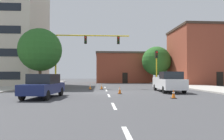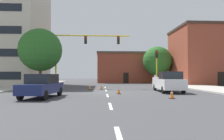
{
  "view_description": "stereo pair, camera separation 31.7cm",
  "coord_description": "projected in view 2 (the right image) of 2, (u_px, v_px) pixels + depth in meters",
  "views": [
    {
      "loc": [
        -0.78,
        -19.16,
        1.64
      ],
      "look_at": [
        0.84,
        6.07,
        2.32
      ],
      "focal_mm": 31.92,
      "sensor_mm": 36.0,
      "label": 1
    },
    {
      "loc": [
        -0.47,
        -19.18,
        1.64
      ],
      "look_at": [
        0.84,
        6.07,
        2.32
      ],
      "focal_mm": 31.92,
      "sensor_mm": 36.0,
      "label": 2
    }
  ],
  "objects": [
    {
      "name": "traffic_cone_roadside_b",
      "position": [
        172.0,
        94.0,
        14.05
      ],
      "size": [
        0.36,
        0.36,
        0.64
      ],
      "color": "black",
      "rests_on": "ground_plane"
    },
    {
      "name": "traffic_cone_roadside_a",
      "position": [
        90.0,
        87.0,
        23.09
      ],
      "size": [
        0.36,
        0.36,
        0.61
      ],
      "color": "black",
      "rests_on": "ground_plane"
    },
    {
      "name": "traffic_cone_roadside_c",
      "position": [
        101.0,
        87.0,
        23.2
      ],
      "size": [
        0.36,
        0.36,
        0.64
      ],
      "color": "black",
      "rests_on": "ground_plane"
    },
    {
      "name": "pickup_truck_white",
      "position": [
        168.0,
        82.0,
        19.64
      ],
      "size": [
        2.33,
        5.51,
        1.99
      ],
      "color": "white",
      "rests_on": "ground_plane"
    },
    {
      "name": "lane_stripe_seg_0",
      "position": [
        120.0,
        139.0,
        5.15
      ],
      "size": [
        0.16,
        2.4,
        0.01
      ],
      "primitive_type": "cube",
      "color": "silver",
      "rests_on": "ground_plane"
    },
    {
      "name": "traffic_signal_gantry",
      "position": [
        67.0,
        70.0,
        25.29
      ],
      "size": [
        10.27,
        1.2,
        6.83
      ],
      "color": "yellow",
      "rests_on": "ground_plane"
    },
    {
      "name": "lane_stripe_seg_3",
      "position": [
        106.0,
        90.0,
        21.62
      ],
      "size": [
        0.16,
        2.4,
        0.01
      ],
      "primitive_type": "cube",
      "color": "silver",
      "rests_on": "ground_plane"
    },
    {
      "name": "building_tall_left",
      "position": [
        2.0,
        27.0,
        33.33
      ],
      "size": [
        13.62,
        11.65,
        19.55
      ],
      "color": "beige",
      "rests_on": "ground_plane"
    },
    {
      "name": "traffic_light_pole_right",
      "position": [
        157.0,
        61.0,
        25.43
      ],
      "size": [
        0.32,
        0.47,
        4.8
      ],
      "color": "yellow",
      "rests_on": "ground_plane"
    },
    {
      "name": "building_row_right",
      "position": [
        205.0,
        56.0,
        36.18
      ],
      "size": [
        10.97,
        9.65,
        10.28
      ],
      "color": "brown",
      "rests_on": "ground_plane"
    },
    {
      "name": "traffic_cone_roadside_d",
      "position": [
        119.0,
        90.0,
        17.58
      ],
      "size": [
        0.36,
        0.36,
        0.65
      ],
      "color": "black",
      "rests_on": "ground_plane"
    },
    {
      "name": "sedan_navy_near_left",
      "position": [
        42.0,
        86.0,
        14.65
      ],
      "size": [
        2.32,
        4.67,
        1.74
      ],
      "color": "navy",
      "rests_on": "ground_plane"
    },
    {
      "name": "lane_stripe_seg_2",
      "position": [
        107.0,
        96.0,
        16.13
      ],
      "size": [
        0.16,
        2.4,
        0.01
      ],
      "primitive_type": "cube",
      "color": "silver",
      "rests_on": "ground_plane"
    },
    {
      "name": "sidewalk_right",
      "position": [
        197.0,
        87.0,
        27.78
      ],
      "size": [
        6.0,
        56.0,
        0.14
      ],
      "primitive_type": "cube",
      "color": "#B2ADA3",
      "rests_on": "ground_plane"
    },
    {
      "name": "tree_right_far",
      "position": [
        157.0,
        61.0,
        39.01
      ],
      "size": [
        5.65,
        5.65,
        7.31
      ],
      "color": "#4C3823",
      "rests_on": "ground_plane"
    },
    {
      "name": "ground_plane",
      "position": [
        107.0,
        92.0,
        19.12
      ],
      "size": [
        160.0,
        160.0,
        0.0
      ],
      "primitive_type": "plane",
      "color": "#424244"
    },
    {
      "name": "lane_stripe_seg_1",
      "position": [
        110.0,
        106.0,
        10.64
      ],
      "size": [
        0.16,
        2.4,
        0.01
      ],
      "primitive_type": "cube",
      "color": "silver",
      "rests_on": "ground_plane"
    },
    {
      "name": "sidewalk_left",
      "position": [
        9.0,
        87.0,
        26.45
      ],
      "size": [
        6.0,
        56.0,
        0.14
      ],
      "primitive_type": "cube",
      "color": "#B2ADA3",
      "rests_on": "ground_plane"
    },
    {
      "name": "building_brick_center",
      "position": [
        124.0,
        68.0,
        45.69
      ],
      "size": [
        12.19,
        8.83,
        6.68
      ],
      "color": "brown",
      "rests_on": "ground_plane"
    },
    {
      "name": "lane_stripe_seg_4",
      "position": [
        105.0,
        87.0,
        27.11
      ],
      "size": [
        0.16,
        2.4,
        0.01
      ],
      "primitive_type": "cube",
      "color": "silver",
      "rests_on": "ground_plane"
    },
    {
      "name": "tree_left_near",
      "position": [
        41.0,
        50.0,
        24.53
      ],
      "size": [
        5.24,
        5.24,
        7.4
      ],
      "color": "brown",
      "rests_on": "ground_plane"
    }
  ]
}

